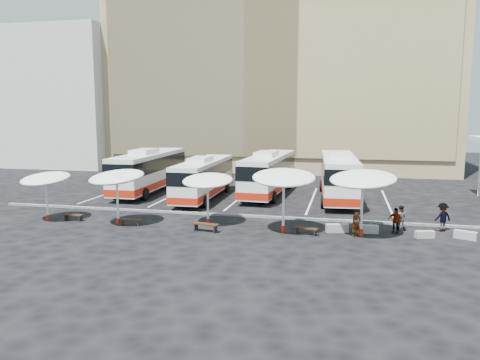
% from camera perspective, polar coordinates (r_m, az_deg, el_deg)
% --- Properties ---
extents(ground, '(120.00, 120.00, 0.00)m').
position_cam_1_polar(ground, '(32.56, -2.90, -4.52)').
color(ground, black).
rests_on(ground, ground).
extents(sandstone_building, '(42.00, 18.25, 29.60)m').
position_cam_1_polar(sandstone_building, '(63.25, 5.09, 13.18)').
color(sandstone_building, tan).
rests_on(sandstone_building, ground).
extents(apartment_block, '(14.00, 14.00, 18.00)m').
position_cam_1_polar(apartment_block, '(69.11, -19.44, 9.32)').
color(apartment_block, beige).
rests_on(apartment_block, ground).
extents(curb_divider, '(34.00, 0.25, 0.15)m').
position_cam_1_polar(curb_divider, '(33.02, -2.67, -4.21)').
color(curb_divider, black).
rests_on(curb_divider, ground).
extents(bay_lines, '(24.15, 12.00, 0.01)m').
position_cam_1_polar(bay_lines, '(40.16, 0.20, -2.05)').
color(bay_lines, white).
rests_on(bay_lines, ground).
extents(bus_0, '(3.12, 12.55, 3.97)m').
position_cam_1_polar(bus_0, '(43.24, -11.00, 1.25)').
color(bus_0, white).
rests_on(bus_0, ground).
extents(bus_1, '(2.77, 11.31, 3.58)m').
position_cam_1_polar(bus_1, '(39.28, -4.45, 0.39)').
color(bus_1, white).
rests_on(bus_1, ground).
extents(bus_2, '(3.29, 12.35, 3.88)m').
position_cam_1_polar(bus_2, '(41.12, 3.52, 0.97)').
color(bus_2, white).
rests_on(bus_2, ground).
extents(bus_3, '(3.55, 12.76, 4.00)m').
position_cam_1_polar(bus_3, '(39.75, 11.94, 0.64)').
color(bus_3, white).
rests_on(bus_3, ground).
extents(sunshade_0, '(3.64, 3.67, 3.32)m').
position_cam_1_polar(sunshade_0, '(33.60, -22.62, 0.13)').
color(sunshade_0, white).
rests_on(sunshade_0, ground).
extents(sunshade_1, '(4.49, 4.51, 3.64)m').
position_cam_1_polar(sunshade_1, '(30.79, -14.80, 0.32)').
color(sunshade_1, white).
rests_on(sunshade_1, ground).
extents(sunshade_2, '(3.27, 3.31, 3.38)m').
position_cam_1_polar(sunshade_2, '(29.92, -3.96, -0.08)').
color(sunshade_2, white).
rests_on(sunshade_2, ground).
extents(sunshade_3, '(4.24, 4.28, 3.94)m').
position_cam_1_polar(sunshade_3, '(27.89, 5.36, 0.28)').
color(sunshade_3, white).
rests_on(sunshade_3, ground).
extents(sunshade_4, '(4.88, 4.91, 3.98)m').
position_cam_1_polar(sunshade_4, '(27.82, 14.75, 0.08)').
color(sunshade_4, white).
rests_on(sunshade_4, ground).
extents(wood_bench_0, '(1.44, 0.49, 0.43)m').
position_cam_1_polar(wood_bench_0, '(33.32, -19.64, -4.13)').
color(wood_bench_0, black).
rests_on(wood_bench_0, ground).
extents(wood_bench_1, '(1.40, 0.52, 0.42)m').
position_cam_1_polar(wood_bench_1, '(30.86, -13.22, -4.85)').
color(wood_bench_1, black).
rests_on(wood_bench_1, ground).
extents(wood_bench_2, '(1.72, 0.74, 0.51)m').
position_cam_1_polar(wood_bench_2, '(28.61, -4.23, -5.54)').
color(wood_bench_2, black).
rests_on(wood_bench_2, ground).
extents(wood_bench_3, '(1.46, 0.71, 0.43)m').
position_cam_1_polar(wood_bench_3, '(28.11, 8.06, -5.97)').
color(wood_bench_3, black).
rests_on(wood_bench_3, ground).
extents(conc_bench_0, '(1.40, 0.78, 0.50)m').
position_cam_1_polar(conc_bench_0, '(29.04, 11.75, -5.77)').
color(conc_bench_0, gray).
rests_on(conc_bench_0, ground).
extents(conc_bench_1, '(1.33, 0.55, 0.49)m').
position_cam_1_polar(conc_bench_1, '(29.27, 15.23, -5.79)').
color(conc_bench_1, gray).
rests_on(conc_bench_1, ground).
extents(conc_bench_2, '(1.15, 0.67, 0.41)m').
position_cam_1_polar(conc_bench_2, '(29.23, 21.59, -6.19)').
color(conc_bench_2, gray).
rests_on(conc_bench_2, ground).
extents(conc_bench_3, '(1.28, 0.88, 0.46)m').
position_cam_1_polar(conc_bench_3, '(29.91, 25.79, -6.06)').
color(conc_bench_3, gray).
rests_on(conc_bench_3, ground).
extents(passenger_0, '(0.70, 0.67, 1.62)m').
position_cam_1_polar(passenger_0, '(28.09, 13.98, -5.15)').
color(passenger_0, black).
rests_on(passenger_0, ground).
extents(passenger_1, '(0.81, 0.66, 1.55)m').
position_cam_1_polar(passenger_1, '(30.45, 18.97, -4.39)').
color(passenger_1, black).
rests_on(passenger_1, ground).
extents(passenger_2, '(0.98, 0.71, 1.55)m').
position_cam_1_polar(passenger_2, '(29.61, 18.41, -4.71)').
color(passenger_2, black).
rests_on(passenger_2, ground).
extents(passenger_3, '(1.31, 1.10, 1.76)m').
position_cam_1_polar(passenger_3, '(31.06, 23.42, -4.17)').
color(passenger_3, black).
rests_on(passenger_3, ground).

